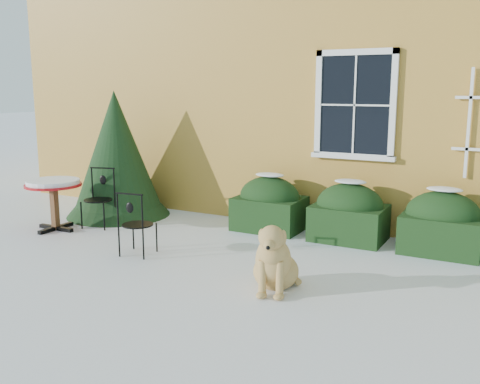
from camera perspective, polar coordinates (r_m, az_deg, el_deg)
The scene contains 8 objects.
ground at distance 6.33m, azimuth -4.35°, elevation -9.56°, with size 80.00×80.00×0.00m, color white.
house at distance 12.45m, azimuth 13.68°, elevation 15.26°, with size 12.40×8.40×6.40m.
hedge_row at distance 7.90m, azimuth 16.08°, elevation -2.74°, with size 4.95×0.80×0.91m.
evergreen_shrub at distance 9.64m, azimuth -12.99°, elevation 2.72°, with size 1.81×1.81×2.19m.
bistro_table at distance 8.91m, azimuth -19.29°, elevation 0.37°, with size 0.87×0.87×0.81m.
patio_chair_near at distance 7.31m, azimuth -11.03°, elevation -3.30°, with size 0.45×0.44×0.88m.
patio_chair_far at distance 8.98m, azimuth -14.79°, elevation -0.58°, with size 0.52×0.51×0.95m.
dog at distance 5.95m, azimuth 3.68°, elevation -7.55°, with size 0.64×0.92×0.82m.
Camera 1 is at (3.21, -4.98, 2.21)m, focal length 40.00 mm.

